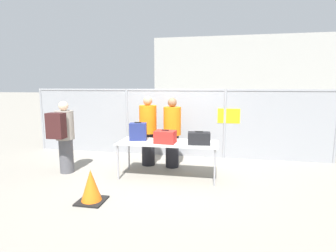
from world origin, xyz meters
The scene contains 12 objects.
ground_plane centered at (0.00, 0.00, 0.00)m, with size 120.00×120.00×0.00m, color gray.
fence_section centered at (0.01, 1.72, 1.01)m, with size 8.51×0.07×1.92m.
inspection_table centered at (0.16, -0.08, 0.74)m, with size 2.17×0.83×0.79m.
suitcase_navy centered at (-0.54, 0.00, 0.98)m, with size 0.41×0.29×0.41m.
suitcase_red centered at (0.12, -0.17, 0.92)m, with size 0.46×0.36×0.29m.
suitcase_black centered at (0.84, -0.16, 0.92)m, with size 0.48×0.30×0.28m.
traveler_hooded centered at (-2.22, -0.28, 0.91)m, with size 0.41×0.64×1.66m.
security_worker_near centered at (0.13, 0.64, 0.89)m, with size 0.43×0.43×1.72m.
security_worker_far centered at (-0.50, 0.70, 0.90)m, with size 0.43×0.43×1.75m.
utility_trailer centered at (1.63, 3.91, 0.39)m, with size 4.24×2.18×0.65m.
distant_hangar centered at (3.66, 24.93, 3.19)m, with size 17.01×11.47×6.39m.
traffic_cone centered at (-0.92, -1.57, 0.27)m, with size 0.47×0.47×0.58m.
Camera 1 is at (1.21, -5.57, 2.02)m, focal length 28.00 mm.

